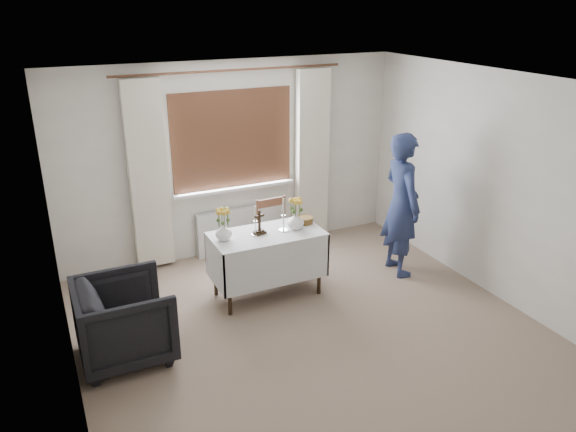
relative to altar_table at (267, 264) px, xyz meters
The scene contains 12 objects.
ground 1.23m from the altar_table, 84.93° to the right, with size 5.00×5.00×0.00m, color gray.
altar_table is the anchor object (origin of this frame).
wooden_chair 0.59m from the altar_table, 53.83° to the left, with size 0.42×0.42×0.92m, color brown, non-canonical shape.
armchair 1.75m from the altar_table, 162.36° to the right, with size 0.83×0.86×0.78m, color black.
person 1.77m from the altar_table, ahead, with size 0.64×0.42×1.76m, color navy.
radiator 1.26m from the altar_table, 85.30° to the left, with size 1.10×0.10×0.60m, color silver.
wooden_cross 0.53m from the altar_table, 165.83° to the left, with size 0.13×0.09×0.28m, color black, non-canonical shape.
candlestick_left 0.56m from the altar_table, behind, with size 0.10×0.10×0.34m, color silver, non-canonical shape.
candlestick_right 0.61m from the altar_table, ahead, with size 0.11×0.11×0.38m, color silver, non-canonical shape.
flower_vase_left 0.68m from the altar_table, behind, with size 0.18×0.18×0.19m, color white.
flower_vase_right 0.59m from the altar_table, ahead, with size 0.19×0.19×0.20m, color white.
wicker_basket 0.67m from the altar_table, 10.09° to the left, with size 0.19×0.19×0.07m, color brown.
Camera 1 is at (-2.31, -4.09, 3.20)m, focal length 35.00 mm.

